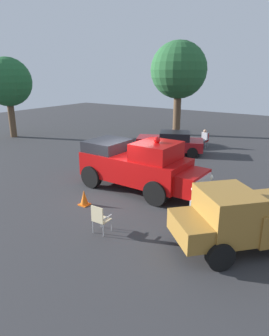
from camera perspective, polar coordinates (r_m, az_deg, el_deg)
The scene contains 11 objects.
ground_plane at distance 13.87m, azimuth -1.89°, elevation -4.34°, with size 60.00×60.00×0.00m, color #333335.
vintage_fire_truck at distance 13.63m, azimuth 0.80°, elevation 0.61°, with size 6.00×2.42×2.59m.
classic_hot_rod at distance 20.17m, azimuth 6.61°, elevation 4.79°, with size 4.74×3.46×1.46m.
parked_pickup at distance 9.98m, azimuth 21.27°, elevation -8.52°, with size 4.60×4.73×1.90m.
lawn_chair_near_truck at distance 22.36m, azimuth 13.03°, elevation 5.30°, with size 0.53×0.52×1.02m.
lawn_chair_by_car at distance 16.96m, azimuth 1.82°, elevation 1.89°, with size 0.66×0.66×1.02m.
lawn_chair_spare at distance 10.22m, azimuth -6.56°, elevation -9.20°, with size 0.52×0.51×1.02m.
spectator_seated at distance 22.22m, azimuth 12.91°, elevation 5.52°, with size 0.41×0.55×1.29m.
oak_tree_left at distance 26.92m, azimuth -22.71°, elevation 14.59°, with size 3.80×3.80×6.32m.
oak_tree_right at distance 26.17m, azimuth 8.29°, elevation 17.64°, with size 4.58×4.58×7.62m.
traffic_cone at distance 12.52m, azimuth -9.42°, elevation -5.55°, with size 0.40×0.40×0.64m.
Camera 1 is at (-7.57, 10.41, 5.18)m, focal length 32.51 mm.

